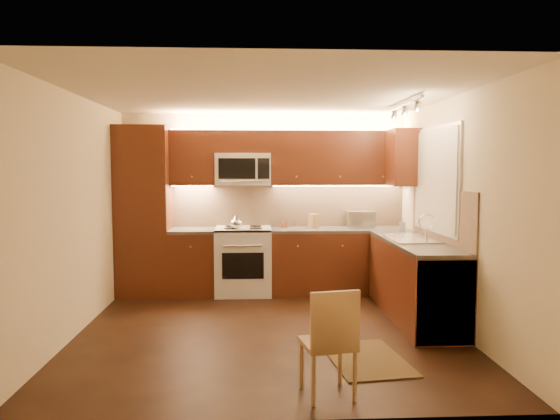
{
  "coord_description": "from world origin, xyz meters",
  "views": [
    {
      "loc": [
        -0.15,
        -5.42,
        1.72
      ],
      "look_at": [
        0.15,
        0.55,
        1.25
      ],
      "focal_mm": 33.27,
      "sensor_mm": 36.0,
      "label": 1
    }
  ],
  "objects": [
    {
      "name": "floor",
      "position": [
        0.0,
        0.0,
        0.0
      ],
      "size": [
        4.0,
        4.0,
        0.01
      ],
      "primitive_type": "cube",
      "color": "black",
      "rests_on": "ground"
    },
    {
      "name": "counter_back_left",
      "position": [
        -0.99,
        1.7,
        0.88
      ],
      "size": [
        0.62,
        0.6,
        0.04
      ],
      "primitive_type": "cube",
      "color": "#373532",
      "rests_on": "base_cab_back_left"
    },
    {
      "name": "spice_jar_a",
      "position": [
        0.46,
        1.92,
        0.94
      ],
      "size": [
        0.05,
        0.05,
        0.08
      ],
      "primitive_type": "cylinder",
      "rotation": [
        0.0,
        0.0,
        -0.06
      ],
      "color": "silver",
      "rests_on": "counter_back_right"
    },
    {
      "name": "sink",
      "position": [
        1.7,
        0.55,
        0.98
      ],
      "size": [
        0.52,
        0.86,
        0.15
      ],
      "primitive_type": null,
      "color": "silver",
      "rests_on": "counter_right"
    },
    {
      "name": "soap_bottle",
      "position": [
        1.82,
        1.33,
        0.99
      ],
      "size": [
        0.1,
        0.1,
        0.17
      ],
      "primitive_type": "imported",
      "rotation": [
        0.0,
        0.0,
        -0.33
      ],
      "color": "#B0AFB3",
      "rests_on": "counter_right"
    },
    {
      "name": "base_cab_right",
      "position": [
        1.7,
        0.4,
        0.43
      ],
      "size": [
        0.6,
        2.0,
        0.86
      ],
      "primitive_type": "cube",
      "color": "#461E0F",
      "rests_on": "floor"
    },
    {
      "name": "wall_back",
      "position": [
        0.0,
        2.0,
        1.25
      ],
      "size": [
        4.0,
        0.01,
        2.5
      ],
      "primitive_type": "cube",
      "color": "beige",
      "rests_on": "ground"
    },
    {
      "name": "spice_jar_d",
      "position": [
        0.24,
        1.86,
        0.94
      ],
      "size": [
        0.05,
        0.05,
        0.09
      ],
      "primitive_type": "cylinder",
      "rotation": [
        0.0,
        0.0,
        0.12
      ],
      "color": "#9A542E",
      "rests_on": "counter_back_right"
    },
    {
      "name": "wall_left",
      "position": [
        -2.0,
        0.0,
        1.25
      ],
      "size": [
        0.01,
        4.0,
        2.5
      ],
      "primitive_type": "cube",
      "color": "beige",
      "rests_on": "ground"
    },
    {
      "name": "upper_cab_right_corner",
      "position": [
        1.82,
        1.4,
        1.88
      ],
      "size": [
        0.35,
        0.5,
        0.75
      ],
      "primitive_type": "cube",
      "color": "#461E0F",
      "rests_on": "wall_right"
    },
    {
      "name": "microwave",
      "position": [
        -0.3,
        1.81,
        1.72
      ],
      "size": [
        0.76,
        0.38,
        0.44
      ],
      "primitive_type": null,
      "color": "silver",
      "rests_on": "wall_back"
    },
    {
      "name": "faucet",
      "position": [
        1.88,
        0.55,
        1.05
      ],
      "size": [
        0.2,
        0.04,
        0.3
      ],
      "primitive_type": null,
      "color": "silver",
      "rests_on": "counter_right"
    },
    {
      "name": "pantry",
      "position": [
        -1.65,
        1.7,
        1.15
      ],
      "size": [
        0.7,
        0.6,
        2.3
      ],
      "primitive_type": "cube",
      "color": "#461E0F",
      "rests_on": "floor"
    },
    {
      "name": "upper_cab_back_left",
      "position": [
        -0.99,
        1.82,
        1.88
      ],
      "size": [
        0.62,
        0.35,
        0.75
      ],
      "primitive_type": "cube",
      "color": "#461E0F",
      "rests_on": "wall_back"
    },
    {
      "name": "spice_jar_c",
      "position": [
        0.33,
        1.94,
        0.95
      ],
      "size": [
        0.05,
        0.05,
        0.1
      ],
      "primitive_type": "cylinder",
      "rotation": [
        0.0,
        0.0,
        -0.09
      ],
      "color": "silver",
      "rests_on": "counter_back_right"
    },
    {
      "name": "upper_cab_back_right",
      "position": [
        1.04,
        1.82,
        1.88
      ],
      "size": [
        1.92,
        0.35,
        0.75
      ],
      "primitive_type": "cube",
      "color": "#461E0F",
      "rests_on": "wall_back"
    },
    {
      "name": "knife_block",
      "position": [
        0.68,
        1.76,
        1.0
      ],
      "size": [
        0.14,
        0.17,
        0.2
      ],
      "primitive_type": "cube",
      "rotation": [
        0.0,
        0.0,
        0.37
      ],
      "color": "#A6874B",
      "rests_on": "counter_back_right"
    },
    {
      "name": "stove",
      "position": [
        -0.3,
        1.68,
        0.46
      ],
      "size": [
        0.76,
        0.65,
        0.92
      ],
      "primitive_type": null,
      "color": "silver",
      "rests_on": "floor"
    },
    {
      "name": "counter_right",
      "position": [
        1.7,
        0.4,
        0.88
      ],
      "size": [
        0.6,
        2.0,
        0.04
      ],
      "primitive_type": "cube",
      "color": "#373532",
      "rests_on": "base_cab_right"
    },
    {
      "name": "kettle",
      "position": [
        -0.39,
        1.5,
        1.02
      ],
      "size": [
        0.2,
        0.2,
        0.19
      ],
      "primitive_type": null,
      "rotation": [
        0.0,
        0.0,
        0.24
      ],
      "color": "silver",
      "rests_on": "stove"
    },
    {
      "name": "window_frame",
      "position": [
        1.99,
        0.55,
        1.6
      ],
      "size": [
        0.03,
        1.44,
        1.24
      ],
      "primitive_type": "cube",
      "color": "silver",
      "rests_on": "wall_right"
    },
    {
      "name": "backsplash_right",
      "position": [
        1.99,
        0.4,
        1.2
      ],
      "size": [
        0.02,
        2.0,
        0.6
      ],
      "primitive_type": "cube",
      "color": "tan",
      "rests_on": "wall_right"
    },
    {
      "name": "base_cab_back_right",
      "position": [
        1.04,
        1.7,
        0.43
      ],
      "size": [
        1.92,
        0.6,
        0.86
      ],
      "primitive_type": "cube",
      "color": "#461E0F",
      "rests_on": "floor"
    },
    {
      "name": "spice_jar_b",
      "position": [
        0.31,
        1.81,
        0.95
      ],
      "size": [
        0.05,
        0.05,
        0.1
      ],
      "primitive_type": "cylinder",
      "rotation": [
        0.0,
        0.0,
        -0.08
      ],
      "color": "brown",
      "rests_on": "counter_back_right"
    },
    {
      "name": "window_blinds",
      "position": [
        1.97,
        0.55,
        1.6
      ],
      "size": [
        0.02,
        1.36,
        1.16
      ],
      "primitive_type": "cube",
      "color": "silver",
      "rests_on": "wall_right"
    },
    {
      "name": "base_cab_back_left",
      "position": [
        -0.99,
        1.7,
        0.43
      ],
      "size": [
        0.62,
        0.6,
        0.86
      ],
      "primitive_type": "cube",
      "color": "#461E0F",
      "rests_on": "floor"
    },
    {
      "name": "toaster_oven",
      "position": [
        1.35,
        1.8,
        1.02
      ],
      "size": [
        0.4,
        0.31,
        0.23
      ],
      "primitive_type": "cube",
      "rotation": [
        0.0,
        0.0,
        -0.04
      ],
      "color": "silver",
      "rests_on": "counter_back_right"
    },
    {
      "name": "rug",
      "position": [
        0.86,
        -0.9,
        0.01
      ],
      "size": [
        0.76,
        1.04,
        0.01
      ],
      "primitive_type": "cube",
      "rotation": [
        0.0,
        0.0,
        0.13
      ],
      "color": "black",
      "rests_on": "floor"
    },
    {
      "name": "wall_right",
      "position": [
        2.0,
        0.0,
        1.25
      ],
      "size": [
        0.01,
        4.0,
        2.5
      ],
      "primitive_type": "cube",
      "color": "beige",
      "rests_on": "ground"
    },
    {
      "name": "wall_front",
      "position": [
        0.0,
        -2.0,
        1.25
      ],
      "size": [
        4.0,
        0.01,
        2.5
      ],
      "primitive_type": "cube",
      "color": "beige",
      "rests_on": "ground"
    },
    {
      "name": "dishwasher",
      "position": [
        1.7,
        -0.3,
        0.43
      ],
      "size": [
        0.58,
        0.6,
        0.84
      ],
      "primitive_type": "cube",
      "color": "silver",
      "rests_on": "floor"
    },
    {
      "name": "dining_chair",
      "position": [
        0.4,
        -1.6,
        0.42
      ],
      "size": [
        0.43,
        0.43,
        0.84
      ],
      "primitive_type": null,
      "rotation": [
        0.0,
        0.0,
        0.18
      ],
      "color": "#A6874B",
      "rests_on": "floor"
    },
    {
      "name": "upper_cab_bridge",
      "position": [
        -0.3,
        1.82,
        2.09
      ],
      "size": [
        0.76,
        0.35,
        0.31
      ],
      "primitive_type": "cube",
      "color": "#461E0F",
      "rests_on": "wall_back"
    },
    {
      "name": "ceiling",
      "position": [
        0.0,
        0.0,
        2.5
      ],
      "size": [
        4.0,
        4.0,
        0.01
      ],
      "primitive_type": "cube",
      "color": "beige",
      "rests_on": "ground"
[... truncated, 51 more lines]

